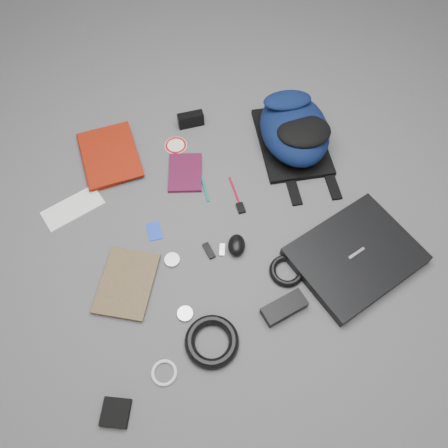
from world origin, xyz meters
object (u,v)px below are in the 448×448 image
object	(u,v)px
compact_camera	(191,120)
mouse	(237,245)
textbook_red	(82,163)
power_brick	(284,308)
pouch	(116,412)
backpack	(294,129)
laptop	(355,256)
dvd_case	(185,173)
comic_book	(102,279)

from	to	relation	value
compact_camera	mouse	size ratio (longest dim) A/B	1.25
textbook_red	power_brick	xyz separation A→B (m)	(0.56, -0.77, 0.00)
compact_camera	pouch	size ratio (longest dim) A/B	1.32
backpack	mouse	bearing A→B (deg)	-125.25
textbook_red	laptop	bearing A→B (deg)	-40.99
textbook_red	mouse	xyz separation A→B (m)	(0.48, -0.52, 0.01)
backpack	dvd_case	xyz separation A→B (m)	(-0.45, -0.03, -0.08)
backpack	dvd_case	world-z (taller)	backpack
textbook_red	comic_book	world-z (taller)	textbook_red
textbook_red	dvd_case	world-z (taller)	textbook_red
textbook_red	compact_camera	distance (m)	0.47
textbook_red	comic_book	size ratio (longest dim) A/B	1.20
power_brick	textbook_red	bearing A→B (deg)	112.72
mouse	pouch	bearing A→B (deg)	-121.23
backpack	textbook_red	world-z (taller)	backpack
dvd_case	power_brick	size ratio (longest dim) A/B	1.22
textbook_red	compact_camera	xyz separation A→B (m)	(0.46, 0.09, 0.01)
laptop	mouse	xyz separation A→B (m)	(-0.38, 0.15, 0.00)
dvd_case	mouse	bearing A→B (deg)	-60.42
dvd_case	compact_camera	distance (m)	0.25
backpack	textbook_red	bearing A→B (deg)	178.25
pouch	comic_book	bearing A→B (deg)	87.48
laptop	comic_book	bearing A→B (deg)	151.21
comic_book	dvd_case	bearing A→B (deg)	69.22
backpack	comic_book	distance (m)	0.92
backpack	comic_book	xyz separation A→B (m)	(-0.83, -0.39, -0.08)
laptop	comic_book	size ratio (longest dim) A/B	1.69
mouse	pouch	size ratio (longest dim) A/B	1.06
backpack	textbook_red	size ratio (longest dim) A/B	1.41
comic_book	pouch	world-z (taller)	pouch
laptop	pouch	bearing A→B (deg)	178.86
backpack	dvd_case	distance (m)	0.46
laptop	pouch	world-z (taller)	laptop
compact_camera	pouch	distance (m)	1.13
laptop	mouse	bearing A→B (deg)	140.28
compact_camera	power_brick	distance (m)	0.87
textbook_red	comic_book	xyz separation A→B (m)	(0.00, -0.51, -0.01)
backpack	compact_camera	bearing A→B (deg)	156.91
dvd_case	pouch	distance (m)	0.88
laptop	dvd_case	xyz separation A→B (m)	(-0.48, 0.52, -0.01)
comic_book	pouch	distance (m)	0.43
pouch	compact_camera	bearing A→B (deg)	65.06
compact_camera	pouch	xyz separation A→B (m)	(-0.48, -1.02, -0.02)
mouse	power_brick	distance (m)	0.27
comic_book	mouse	world-z (taller)	mouse
pouch	dvd_case	bearing A→B (deg)	63.33
laptop	textbook_red	distance (m)	1.09
laptop	dvd_case	distance (m)	0.70
laptop	power_brick	size ratio (longest dim) A/B	2.77
textbook_red	power_brick	distance (m)	0.95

